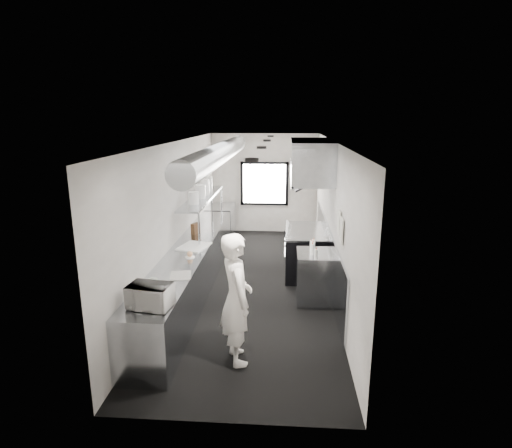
% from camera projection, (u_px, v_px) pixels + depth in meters
% --- Properties ---
extents(floor, '(3.00, 8.00, 0.01)m').
position_uv_depth(floor, '(254.00, 283.00, 8.49)').
color(floor, black).
rests_on(floor, ground).
extents(ceiling, '(3.00, 8.00, 0.01)m').
position_uv_depth(ceiling, '(254.00, 142.00, 7.79)').
color(ceiling, silver).
rests_on(ceiling, wall_back).
extents(wall_back, '(3.00, 0.02, 2.80)m').
position_uv_depth(wall_back, '(264.00, 184.00, 12.01)').
color(wall_back, silver).
rests_on(wall_back, floor).
extents(wall_front, '(3.00, 0.02, 2.80)m').
position_uv_depth(wall_front, '(225.00, 305.00, 4.27)').
color(wall_front, silver).
rests_on(wall_front, floor).
extents(wall_left, '(0.02, 8.00, 2.80)m').
position_uv_depth(wall_left, '(177.00, 214.00, 8.24)').
color(wall_left, silver).
rests_on(wall_left, floor).
extents(wall_right, '(0.02, 8.00, 2.80)m').
position_uv_depth(wall_right, '(332.00, 217.00, 8.04)').
color(wall_right, silver).
rests_on(wall_right, floor).
extents(wall_cladding, '(0.03, 5.50, 1.10)m').
position_uv_depth(wall_cladding, '(328.00, 254.00, 8.54)').
color(wall_cladding, '#9AA1A8').
rests_on(wall_cladding, wall_right).
extents(hvac_duct, '(0.40, 6.40, 0.40)m').
position_uv_depth(hvac_duct, '(220.00, 153.00, 8.29)').
color(hvac_duct, '#93989C').
rests_on(hvac_duct, ceiling).
extents(service_window, '(1.36, 0.05, 1.25)m').
position_uv_depth(service_window, '(264.00, 184.00, 11.97)').
color(service_window, silver).
rests_on(service_window, wall_back).
extents(exhaust_hood, '(0.81, 2.20, 0.88)m').
position_uv_depth(exhaust_hood, '(311.00, 161.00, 8.50)').
color(exhaust_hood, '#9AA1A8').
rests_on(exhaust_hood, ceiling).
extents(prep_counter, '(0.70, 6.00, 0.90)m').
position_uv_depth(prep_counter, '(191.00, 270.00, 7.97)').
color(prep_counter, '#9AA1A8').
rests_on(prep_counter, floor).
extents(pass_shelf, '(0.45, 3.00, 0.68)m').
position_uv_depth(pass_shelf, '(203.00, 198.00, 9.15)').
color(pass_shelf, '#9AA1A8').
rests_on(pass_shelf, prep_counter).
extents(range, '(0.88, 1.60, 0.94)m').
position_uv_depth(range, '(305.00, 251.00, 8.98)').
color(range, black).
rests_on(range, floor).
extents(bottle_station, '(0.65, 0.80, 0.90)m').
position_uv_depth(bottle_station, '(315.00, 277.00, 7.62)').
color(bottle_station, '#9AA1A8').
rests_on(bottle_station, floor).
extents(far_work_table, '(0.70, 1.20, 0.90)m').
position_uv_depth(far_work_table, '(221.00, 222.00, 11.55)').
color(far_work_table, '#9AA1A8').
rests_on(far_work_table, floor).
extents(notice_sheet_a, '(0.02, 0.28, 0.38)m').
position_uv_depth(notice_sheet_a, '(339.00, 222.00, 6.83)').
color(notice_sheet_a, silver).
rests_on(notice_sheet_a, wall_right).
extents(notice_sheet_b, '(0.02, 0.28, 0.38)m').
position_uv_depth(notice_sheet_b, '(341.00, 231.00, 6.51)').
color(notice_sheet_b, silver).
rests_on(notice_sheet_b, wall_right).
extents(line_cook, '(0.63, 0.77, 1.81)m').
position_uv_depth(line_cook, '(236.00, 299.00, 5.62)').
color(line_cook, white).
rests_on(line_cook, floor).
extents(microwave, '(0.55, 0.45, 0.30)m').
position_uv_depth(microwave, '(150.00, 296.00, 5.35)').
color(microwave, silver).
rests_on(microwave, prep_counter).
extents(deli_tub_a, '(0.18, 0.18, 0.10)m').
position_uv_depth(deli_tub_a, '(151.00, 283.00, 6.01)').
color(deli_tub_a, '#AEBBAC').
rests_on(deli_tub_a, prep_counter).
extents(deli_tub_b, '(0.18, 0.18, 0.10)m').
position_uv_depth(deli_tub_b, '(153.00, 282.00, 6.06)').
color(deli_tub_b, '#AEBBAC').
rests_on(deli_tub_b, prep_counter).
extents(newspaper, '(0.38, 0.44, 0.01)m').
position_uv_depth(newspaper, '(181.00, 275.00, 6.44)').
color(newspaper, silver).
rests_on(newspaper, prep_counter).
extents(small_plate, '(0.17, 0.17, 0.01)m').
position_uv_depth(small_plate, '(190.00, 257.00, 7.27)').
color(small_plate, white).
rests_on(small_plate, prep_counter).
extents(pastry, '(0.10, 0.10, 0.10)m').
position_uv_depth(pastry, '(190.00, 254.00, 7.25)').
color(pastry, '#E0A576').
rests_on(pastry, small_plate).
extents(cutting_board, '(0.62, 0.73, 0.02)m').
position_uv_depth(cutting_board, '(194.00, 246.00, 7.85)').
color(cutting_board, white).
rests_on(cutting_board, prep_counter).
extents(knife_block, '(0.17, 0.23, 0.22)m').
position_uv_depth(knife_block, '(196.00, 228.00, 8.71)').
color(knife_block, brown).
rests_on(knife_block, prep_counter).
extents(plate_stack_a, '(0.26, 0.26, 0.25)m').
position_uv_depth(plate_stack_a, '(194.00, 198.00, 8.35)').
color(plate_stack_a, white).
rests_on(plate_stack_a, pass_shelf).
extents(plate_stack_b, '(0.27, 0.27, 0.29)m').
position_uv_depth(plate_stack_b, '(200.00, 192.00, 8.91)').
color(plate_stack_b, white).
rests_on(plate_stack_b, pass_shelf).
extents(plate_stack_c, '(0.31, 0.31, 0.35)m').
position_uv_depth(plate_stack_c, '(204.00, 187.00, 9.31)').
color(plate_stack_c, white).
rests_on(plate_stack_c, pass_shelf).
extents(plate_stack_d, '(0.28, 0.28, 0.34)m').
position_uv_depth(plate_stack_d, '(208.00, 184.00, 9.69)').
color(plate_stack_d, white).
rests_on(plate_stack_d, pass_shelf).
extents(squeeze_bottle_a, '(0.08, 0.08, 0.18)m').
position_uv_depth(squeeze_bottle_a, '(316.00, 254.00, 7.15)').
color(squeeze_bottle_a, white).
rests_on(squeeze_bottle_a, bottle_station).
extents(squeeze_bottle_b, '(0.09, 0.09, 0.20)m').
position_uv_depth(squeeze_bottle_b, '(312.00, 249.00, 7.38)').
color(squeeze_bottle_b, white).
rests_on(squeeze_bottle_b, bottle_station).
extents(squeeze_bottle_c, '(0.08, 0.08, 0.19)m').
position_uv_depth(squeeze_bottle_c, '(313.00, 247.00, 7.50)').
color(squeeze_bottle_c, white).
rests_on(squeeze_bottle_c, bottle_station).
extents(squeeze_bottle_d, '(0.07, 0.07, 0.19)m').
position_uv_depth(squeeze_bottle_d, '(312.00, 246.00, 7.60)').
color(squeeze_bottle_d, white).
rests_on(squeeze_bottle_d, bottle_station).
extents(squeeze_bottle_e, '(0.07, 0.07, 0.17)m').
position_uv_depth(squeeze_bottle_e, '(314.00, 244.00, 7.74)').
color(squeeze_bottle_e, white).
rests_on(squeeze_bottle_e, bottle_station).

